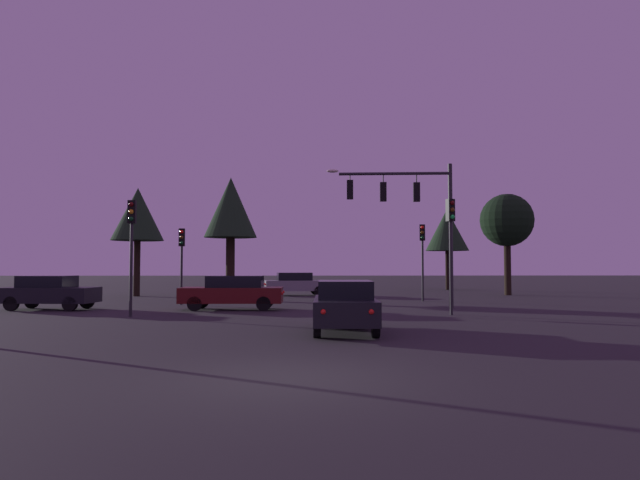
% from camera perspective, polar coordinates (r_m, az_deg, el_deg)
% --- Properties ---
extents(ground_plane, '(168.00, 168.00, 0.00)m').
position_cam_1_polar(ground_plane, '(34.40, -1.90, -5.91)').
color(ground_plane, '#262326').
rests_on(ground_plane, ground).
extents(traffic_signal_mast_arm, '(5.87, 0.65, 6.74)m').
position_cam_1_polar(traffic_signal_mast_arm, '(26.78, 9.19, 3.41)').
color(traffic_signal_mast_arm, '#232326').
rests_on(traffic_signal_mast_arm, ground).
extents(traffic_light_corner_left, '(0.35, 0.38, 4.28)m').
position_cam_1_polar(traffic_light_corner_left, '(31.92, 10.33, -0.67)').
color(traffic_light_corner_left, '#232326').
rests_on(traffic_light_corner_left, ground).
extents(traffic_light_corner_right, '(0.32, 0.36, 4.50)m').
position_cam_1_polar(traffic_light_corner_right, '(23.00, -18.53, 0.56)').
color(traffic_light_corner_right, '#232326').
rests_on(traffic_light_corner_right, ground).
extents(traffic_light_median, '(0.37, 0.39, 4.65)m').
position_cam_1_polar(traffic_light_median, '(23.18, 13.10, 0.70)').
color(traffic_light_median, '#232326').
rests_on(traffic_light_median, ground).
extents(traffic_light_far_side, '(0.33, 0.37, 3.86)m').
position_cam_1_polar(traffic_light_far_side, '(29.40, -13.82, -1.02)').
color(traffic_light_far_side, '#232326').
rests_on(traffic_light_far_side, ground).
extents(car_nearside_lane, '(1.92, 4.14, 1.52)m').
position_cam_1_polar(car_nearside_lane, '(16.71, 2.53, -6.61)').
color(car_nearside_lane, black).
rests_on(car_nearside_lane, ground).
extents(car_crossing_left, '(4.60, 1.81, 1.52)m').
position_cam_1_polar(car_crossing_left, '(25.58, -8.83, -5.21)').
color(car_crossing_left, '#4C0F0F').
rests_on(car_crossing_left, ground).
extents(car_crossing_right, '(4.14, 2.08, 1.52)m').
position_cam_1_polar(car_crossing_right, '(28.04, -25.68, -4.76)').
color(car_crossing_right, black).
rests_on(car_crossing_right, ground).
extents(car_far_lane, '(4.41, 2.28, 1.52)m').
position_cam_1_polar(car_far_lane, '(37.74, -2.44, -4.42)').
color(car_far_lane, gray).
rests_on(car_far_lane, ground).
extents(tree_behind_sign, '(3.57, 3.57, 6.86)m').
position_cam_1_polar(tree_behind_sign, '(40.25, 18.38, 1.84)').
color(tree_behind_sign, black).
rests_on(tree_behind_sign, ground).
extents(tree_left_far, '(3.37, 3.37, 7.07)m').
position_cam_1_polar(tree_left_far, '(38.70, -17.96, 2.42)').
color(tree_left_far, black).
rests_on(tree_left_far, ground).
extents(tree_center_horizon, '(3.55, 3.55, 6.70)m').
position_cam_1_polar(tree_center_horizon, '(47.99, 12.73, 0.97)').
color(tree_center_horizon, black).
rests_on(tree_center_horizon, ground).
extents(tree_right_cluster, '(3.04, 3.04, 7.09)m').
position_cam_1_polar(tree_right_cluster, '(32.98, -9.02, 3.11)').
color(tree_right_cluster, black).
rests_on(tree_right_cluster, ground).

